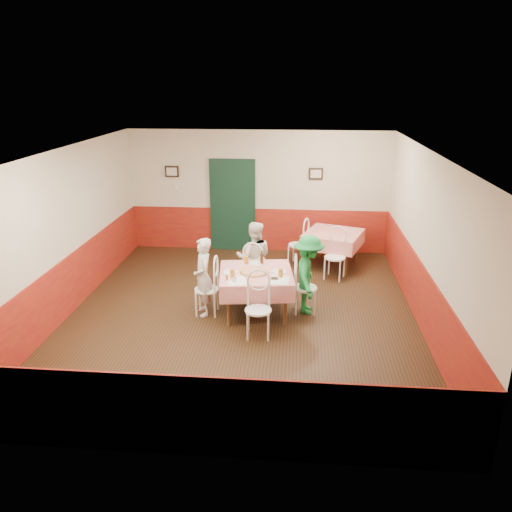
# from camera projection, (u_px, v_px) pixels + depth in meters

# --- Properties ---
(floor) EXTENTS (7.00, 7.00, 0.00)m
(floor) POSITION_uv_depth(u_px,v_px,m) (242.00, 314.00, 8.70)
(floor) COLOR black
(floor) RESTS_ON ground
(ceiling) EXTENTS (7.00, 7.00, 0.00)m
(ceiling) POSITION_uv_depth(u_px,v_px,m) (240.00, 151.00, 7.76)
(ceiling) COLOR white
(ceiling) RESTS_ON back_wall
(back_wall) EXTENTS (6.00, 0.10, 2.80)m
(back_wall) POSITION_uv_depth(u_px,v_px,m) (258.00, 192.00, 11.51)
(back_wall) COLOR beige
(back_wall) RESTS_ON ground
(front_wall) EXTENTS (6.00, 0.10, 2.80)m
(front_wall) POSITION_uv_depth(u_px,v_px,m) (201.00, 343.00, 4.95)
(front_wall) COLOR beige
(front_wall) RESTS_ON ground
(left_wall) EXTENTS (0.10, 7.00, 2.80)m
(left_wall) POSITION_uv_depth(u_px,v_px,m) (66.00, 233.00, 8.48)
(left_wall) COLOR beige
(left_wall) RESTS_ON ground
(right_wall) EXTENTS (0.10, 7.00, 2.80)m
(right_wall) POSITION_uv_depth(u_px,v_px,m) (427.00, 242.00, 7.99)
(right_wall) COLOR beige
(right_wall) RESTS_ON ground
(wainscot_back) EXTENTS (6.00, 0.03, 1.00)m
(wainscot_back) POSITION_uv_depth(u_px,v_px,m) (258.00, 229.00, 11.80)
(wainscot_back) COLOR maroon
(wainscot_back) RESTS_ON ground
(wainscot_front) EXTENTS (6.00, 0.03, 1.00)m
(wainscot_front) POSITION_uv_depth(u_px,v_px,m) (204.00, 417.00, 5.26)
(wainscot_front) COLOR maroon
(wainscot_front) RESTS_ON ground
(wainscot_left) EXTENTS (0.03, 7.00, 1.00)m
(wainscot_left) POSITION_uv_depth(u_px,v_px,m) (73.00, 281.00, 8.78)
(wainscot_left) COLOR maroon
(wainscot_left) RESTS_ON ground
(wainscot_right) EXTENTS (0.03, 7.00, 1.00)m
(wainscot_right) POSITION_uv_depth(u_px,v_px,m) (420.00, 293.00, 8.29)
(wainscot_right) COLOR maroon
(wainscot_right) RESTS_ON ground
(door) EXTENTS (0.96, 0.06, 2.10)m
(door) POSITION_uv_depth(u_px,v_px,m) (233.00, 207.00, 11.63)
(door) COLOR black
(door) RESTS_ON ground
(picture_left) EXTENTS (0.32, 0.03, 0.26)m
(picture_left) POSITION_uv_depth(u_px,v_px,m) (172.00, 171.00, 11.48)
(picture_left) COLOR black
(picture_left) RESTS_ON back_wall
(picture_right) EXTENTS (0.32, 0.03, 0.26)m
(picture_right) POSITION_uv_depth(u_px,v_px,m) (316.00, 174.00, 11.21)
(picture_right) COLOR black
(picture_right) RESTS_ON back_wall
(thermostat) EXTENTS (0.10, 0.03, 0.10)m
(thermostat) POSITION_uv_depth(u_px,v_px,m) (177.00, 187.00, 11.59)
(thermostat) COLOR white
(thermostat) RESTS_ON back_wall
(main_table) EXTENTS (1.37, 1.37, 0.77)m
(main_table) POSITION_uv_depth(u_px,v_px,m) (256.00, 293.00, 8.63)
(main_table) COLOR red
(main_table) RESTS_ON ground
(second_table) EXTENTS (1.43, 1.43, 0.77)m
(second_table) POSITION_uv_depth(u_px,v_px,m) (333.00, 249.00, 10.82)
(second_table) COLOR red
(second_table) RESTS_ON ground
(chair_left) EXTENTS (0.42, 0.42, 0.90)m
(chair_left) POSITION_uv_depth(u_px,v_px,m) (207.00, 289.00, 8.57)
(chair_left) COLOR white
(chair_left) RESTS_ON ground
(chair_right) EXTENTS (0.45, 0.45, 0.90)m
(chair_right) POSITION_uv_depth(u_px,v_px,m) (305.00, 288.00, 8.63)
(chair_right) COLOR white
(chair_right) RESTS_ON ground
(chair_far) EXTENTS (0.45, 0.45, 0.90)m
(chair_far) POSITION_uv_depth(u_px,v_px,m) (254.00, 271.00, 9.40)
(chair_far) COLOR white
(chair_far) RESTS_ON ground
(chair_near) EXTENTS (0.44, 0.44, 0.90)m
(chair_near) POSITION_uv_depth(u_px,v_px,m) (258.00, 310.00, 7.80)
(chair_near) COLOR white
(chair_near) RESTS_ON ground
(chair_second_a) EXTENTS (0.54, 0.54, 0.90)m
(chair_second_a) POSITION_uv_depth(u_px,v_px,m) (298.00, 245.00, 10.86)
(chair_second_a) COLOR white
(chair_second_a) RESTS_ON ground
(chair_second_b) EXTENTS (0.54, 0.54, 0.90)m
(chair_second_b) POSITION_uv_depth(u_px,v_px,m) (335.00, 258.00, 10.10)
(chair_second_b) COLOR white
(chair_second_b) RESTS_ON ground
(pizza) EXTENTS (0.52, 0.52, 0.03)m
(pizza) POSITION_uv_depth(u_px,v_px,m) (255.00, 272.00, 8.47)
(pizza) COLOR #B74723
(pizza) RESTS_ON main_table
(plate_left) EXTENTS (0.28, 0.28, 0.01)m
(plate_left) POSITION_uv_depth(u_px,v_px,m) (230.00, 272.00, 8.47)
(plate_left) COLOR white
(plate_left) RESTS_ON main_table
(plate_right) EXTENTS (0.28, 0.28, 0.01)m
(plate_right) POSITION_uv_depth(u_px,v_px,m) (279.00, 272.00, 8.49)
(plate_right) COLOR white
(plate_right) RESTS_ON main_table
(plate_far) EXTENTS (0.28, 0.28, 0.01)m
(plate_far) POSITION_uv_depth(u_px,v_px,m) (256.00, 263.00, 8.87)
(plate_far) COLOR white
(plate_far) RESTS_ON main_table
(glass_a) EXTENTS (0.09, 0.09, 0.15)m
(glass_a) POSITION_uv_depth(u_px,v_px,m) (232.00, 274.00, 8.21)
(glass_a) COLOR #BF7219
(glass_a) RESTS_ON main_table
(glass_b) EXTENTS (0.09, 0.09, 0.14)m
(glass_b) POSITION_uv_depth(u_px,v_px,m) (281.00, 273.00, 8.26)
(glass_b) COLOR #BF7219
(glass_b) RESTS_ON main_table
(glass_c) EXTENTS (0.08, 0.08, 0.14)m
(glass_c) POSITION_uv_depth(u_px,v_px,m) (246.00, 260.00, 8.86)
(glass_c) COLOR #BF7219
(glass_c) RESTS_ON main_table
(beer_bottle) EXTENTS (0.07, 0.07, 0.22)m
(beer_bottle) POSITION_uv_depth(u_px,v_px,m) (262.00, 258.00, 8.83)
(beer_bottle) COLOR #381C0A
(beer_bottle) RESTS_ON main_table
(shaker_a) EXTENTS (0.04, 0.04, 0.09)m
(shaker_a) POSITION_uv_depth(u_px,v_px,m) (233.00, 279.00, 8.08)
(shaker_a) COLOR silver
(shaker_a) RESTS_ON main_table
(shaker_b) EXTENTS (0.04, 0.04, 0.09)m
(shaker_b) POSITION_uv_depth(u_px,v_px,m) (235.00, 280.00, 8.05)
(shaker_b) COLOR silver
(shaker_b) RESTS_ON main_table
(shaker_c) EXTENTS (0.04, 0.04, 0.09)m
(shaker_c) POSITION_uv_depth(u_px,v_px,m) (227.00, 277.00, 8.14)
(shaker_c) COLOR #B23319
(shaker_c) RESTS_ON main_table
(menu_left) EXTENTS (0.39, 0.46, 0.00)m
(menu_left) POSITION_uv_depth(u_px,v_px,m) (237.00, 281.00, 8.13)
(menu_left) COLOR white
(menu_left) RESTS_ON main_table
(menu_right) EXTENTS (0.33, 0.42, 0.00)m
(menu_right) POSITION_uv_depth(u_px,v_px,m) (280.00, 280.00, 8.17)
(menu_right) COLOR white
(menu_right) RESTS_ON main_table
(wallet) EXTENTS (0.12, 0.10, 0.02)m
(wallet) POSITION_uv_depth(u_px,v_px,m) (274.00, 278.00, 8.20)
(wallet) COLOR black
(wallet) RESTS_ON main_table
(diner_left) EXTENTS (0.48, 0.58, 1.37)m
(diner_left) POSITION_uv_depth(u_px,v_px,m) (203.00, 277.00, 8.49)
(diner_left) COLOR gray
(diner_left) RESTS_ON ground
(diner_far) EXTENTS (0.70, 0.56, 1.39)m
(diner_far) POSITION_uv_depth(u_px,v_px,m) (254.00, 258.00, 9.37)
(diner_far) COLOR gray
(diner_far) RESTS_ON ground
(diner_right) EXTENTS (0.52, 0.90, 1.39)m
(diner_right) POSITION_uv_depth(u_px,v_px,m) (308.00, 275.00, 8.55)
(diner_right) COLOR gray
(diner_right) RESTS_ON ground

